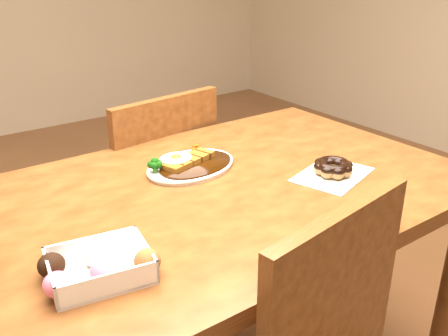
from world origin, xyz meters
TOP-DOWN VIEW (x-y plane):
  - table at (0.00, 0.00)m, footprint 1.20×0.80m
  - chair_far at (0.05, 0.54)m, footprint 0.47×0.47m
  - katsu_curry_plate at (-0.03, 0.14)m, footprint 0.29×0.23m
  - donut_box at (-0.42, -0.18)m, footprint 0.20×0.16m
  - pon_de_ring at (0.25, -0.12)m, footprint 0.24×0.20m

SIDE VIEW (x-z plane):
  - chair_far at x=0.05m, z-range 0.04..0.91m
  - table at x=0.00m, z-range 0.28..1.03m
  - katsu_curry_plate at x=-0.03m, z-range 0.74..0.79m
  - pon_de_ring at x=0.25m, z-range 0.75..0.79m
  - donut_box at x=-0.42m, z-range 0.75..0.80m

